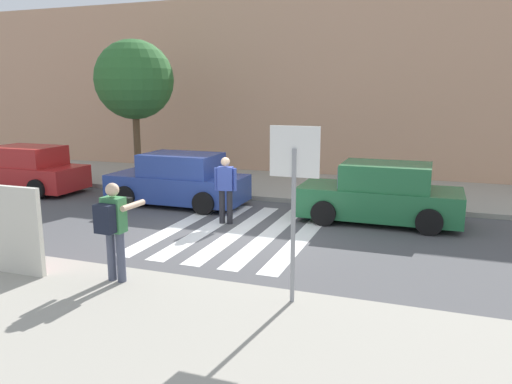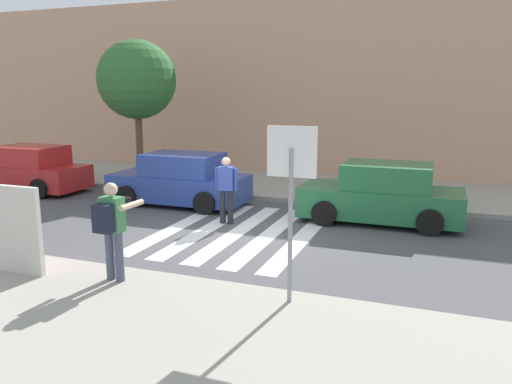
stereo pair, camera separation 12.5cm
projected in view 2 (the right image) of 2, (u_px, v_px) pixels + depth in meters
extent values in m
plane|color=#4C4C4F|center=(236.00, 233.00, 12.00)|extent=(120.00, 120.00, 0.00)
cube|color=#9E998C|center=(46.00, 358.00, 6.29)|extent=(60.00, 6.00, 0.14)
cube|color=#9E998C|center=(302.00, 186.00, 17.49)|extent=(60.00, 4.80, 0.14)
cube|color=tan|center=(331.00, 87.00, 20.84)|extent=(56.00, 4.00, 7.00)
cube|color=silver|center=(181.00, 225.00, 12.73)|extent=(0.44, 5.20, 0.01)
cube|color=silver|center=(209.00, 228.00, 12.45)|extent=(0.44, 5.20, 0.01)
cube|color=silver|center=(239.00, 231.00, 12.18)|extent=(0.44, 5.20, 0.01)
cube|color=silver|center=(270.00, 234.00, 11.91)|extent=(0.44, 5.20, 0.01)
cube|color=silver|center=(302.00, 238.00, 11.63)|extent=(0.44, 5.20, 0.01)
cylinder|color=gray|center=(290.00, 227.00, 7.56)|extent=(0.07, 0.07, 2.40)
cube|color=white|center=(292.00, 152.00, 7.35)|extent=(0.76, 0.03, 0.76)
cube|color=red|center=(292.00, 152.00, 7.36)|extent=(0.66, 0.02, 0.66)
cylinder|color=#474C60|center=(110.00, 255.00, 8.64)|extent=(0.15, 0.15, 0.88)
cylinder|color=#474C60|center=(119.00, 257.00, 8.56)|extent=(0.15, 0.15, 0.88)
cube|color=#3D844C|center=(112.00, 214.00, 8.45)|extent=(0.39, 0.26, 0.60)
sphere|color=beige|center=(111.00, 189.00, 8.36)|extent=(0.23, 0.23, 0.23)
cylinder|color=beige|center=(109.00, 203.00, 8.71)|extent=(0.13, 0.58, 0.10)
cylinder|color=beige|center=(131.00, 205.00, 8.53)|extent=(0.13, 0.58, 0.10)
cube|color=black|center=(127.00, 200.00, 8.78)|extent=(0.15, 0.11, 0.10)
cube|color=black|center=(103.00, 219.00, 8.25)|extent=(0.33, 0.22, 0.48)
cylinder|color=#232328|center=(223.00, 207.00, 12.83)|extent=(0.15, 0.15, 0.88)
cylinder|color=#232328|center=(230.00, 207.00, 12.80)|extent=(0.15, 0.15, 0.88)
cube|color=#33479E|center=(226.00, 178.00, 12.67)|extent=(0.42, 0.31, 0.60)
sphere|color=beige|center=(226.00, 162.00, 12.58)|extent=(0.23, 0.23, 0.23)
cylinder|color=#33479E|center=(217.00, 179.00, 12.71)|extent=(0.10, 0.10, 0.58)
cylinder|color=#33479E|center=(235.00, 180.00, 12.63)|extent=(0.10, 0.10, 0.58)
cube|color=red|center=(28.00, 176.00, 16.95)|extent=(4.10, 1.70, 0.76)
cube|color=red|center=(30.00, 155.00, 16.76)|extent=(2.20, 1.56, 0.64)
cube|color=slate|center=(6.00, 154.00, 17.13)|extent=(0.10, 1.50, 0.54)
cube|color=slate|center=(53.00, 157.00, 16.43)|extent=(0.10, 1.50, 0.51)
cylinder|color=black|center=(20.00, 176.00, 18.21)|extent=(0.64, 0.22, 0.64)
cylinder|color=black|center=(40.00, 189.00, 15.78)|extent=(0.64, 0.22, 0.64)
cylinder|color=black|center=(76.00, 180.00, 17.34)|extent=(0.64, 0.22, 0.64)
cube|color=#284293|center=(179.00, 187.00, 14.96)|extent=(4.10, 1.70, 0.76)
cube|color=#284293|center=(183.00, 164.00, 14.77)|extent=(2.20, 1.56, 0.64)
cube|color=slate|center=(152.00, 162.00, 15.14)|extent=(0.10, 1.50, 0.54)
cube|color=slate|center=(212.00, 166.00, 14.44)|extent=(0.10, 1.50, 0.51)
cylinder|color=black|center=(127.00, 196.00, 14.66)|extent=(0.64, 0.22, 0.64)
cylinder|color=black|center=(158.00, 186.00, 16.22)|extent=(0.64, 0.22, 0.64)
cylinder|color=black|center=(205.00, 203.00, 13.79)|extent=(0.64, 0.22, 0.64)
cylinder|color=black|center=(229.00, 191.00, 15.35)|extent=(0.64, 0.22, 0.64)
cube|color=#236B3D|center=(380.00, 202.00, 12.94)|extent=(4.10, 1.70, 0.76)
cube|color=#236B3D|center=(387.00, 176.00, 12.75)|extent=(2.20, 1.56, 0.64)
cube|color=slate|center=(345.00, 174.00, 13.11)|extent=(0.10, 1.50, 0.54)
cube|color=slate|center=(427.00, 178.00, 12.41)|extent=(0.10, 1.50, 0.51)
cylinder|color=black|center=(324.00, 213.00, 12.64)|extent=(0.64, 0.22, 0.64)
cylinder|color=black|center=(338.00, 200.00, 14.20)|extent=(0.64, 0.22, 0.64)
cylinder|color=black|center=(430.00, 222.00, 11.76)|extent=(0.64, 0.22, 0.64)
cylinder|color=black|center=(432.00, 207.00, 13.33)|extent=(0.64, 0.22, 0.64)
cylinder|color=brown|center=(140.00, 143.00, 17.73)|extent=(0.24, 0.24, 2.78)
sphere|color=#2D662D|center=(137.00, 80.00, 17.28)|extent=(2.73, 2.73, 2.73)
cube|color=beige|center=(16.00, 230.00, 8.89)|extent=(1.10, 0.10, 1.60)
cube|color=pink|center=(18.00, 229.00, 8.94)|extent=(0.96, 0.02, 1.46)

